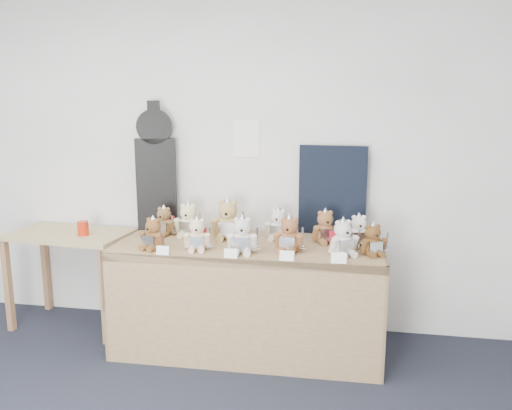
% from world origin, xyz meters
% --- Properties ---
extents(room_shell, '(6.00, 6.00, 6.00)m').
position_xyz_m(room_shell, '(0.79, 2.49, 1.57)').
color(room_shell, white).
rests_on(room_shell, floor).
extents(display_table, '(1.99, 0.85, 0.82)m').
position_xyz_m(display_table, '(0.89, 1.97, 0.65)').
color(display_table, olive).
rests_on(display_table, floor).
extents(side_table, '(1.02, 0.63, 0.81)m').
position_xyz_m(side_table, '(-0.64, 2.17, 0.68)').
color(side_table, tan).
rests_on(side_table, floor).
extents(guitar_case, '(0.33, 0.17, 1.05)m').
position_xyz_m(guitar_case, '(0.06, 2.38, 1.34)').
color(guitar_case, black).
rests_on(guitar_case, display_table).
extents(navy_board, '(0.53, 0.07, 0.71)m').
position_xyz_m(navy_board, '(1.49, 2.43, 1.18)').
color(navy_board, black).
rests_on(navy_board, display_table).
extents(red_cup, '(0.09, 0.09, 0.12)m').
position_xyz_m(red_cup, '(-0.47, 2.10, 0.87)').
color(red_cup, red).
rests_on(red_cup, side_table).
extents(teddy_front_far_left, '(0.21, 0.20, 0.26)m').
position_xyz_m(teddy_front_far_left, '(0.24, 1.79, 0.93)').
color(teddy_front_far_left, brown).
rests_on(teddy_front_far_left, display_table).
extents(teddy_front_left, '(0.22, 0.19, 0.26)m').
position_xyz_m(teddy_front_left, '(0.56, 1.82, 0.93)').
color(teddy_front_left, beige).
rests_on(teddy_front_left, display_table).
extents(teddy_front_centre, '(0.24, 0.20, 0.29)m').
position_xyz_m(teddy_front_centre, '(0.89, 1.81, 0.94)').
color(teddy_front_centre, silver).
rests_on(teddy_front_centre, display_table).
extents(teddy_front_right, '(0.23, 0.20, 0.28)m').
position_xyz_m(teddy_front_right, '(1.21, 1.90, 0.94)').
color(teddy_front_right, brown).
rests_on(teddy_front_right, display_table).
extents(teddy_front_far_right, '(0.23, 0.23, 0.28)m').
position_xyz_m(teddy_front_far_right, '(1.58, 1.88, 0.93)').
color(teddy_front_far_right, silver).
rests_on(teddy_front_far_right, display_table).
extents(teddy_front_end, '(0.21, 0.19, 0.25)m').
position_xyz_m(teddy_front_end, '(1.79, 1.91, 0.92)').
color(teddy_front_end, brown).
rests_on(teddy_front_end, display_table).
extents(teddy_back_left, '(0.24, 0.19, 0.30)m').
position_xyz_m(teddy_back_left, '(0.38, 2.20, 0.94)').
color(teddy_back_left, beige).
rests_on(teddy_back_left, display_table).
extents(teddy_back_centre_left, '(0.28, 0.23, 0.35)m').
position_xyz_m(teddy_back_centre_left, '(0.71, 2.17, 0.96)').
color(teddy_back_centre_left, tan).
rests_on(teddy_back_centre_left, display_table).
extents(teddy_back_centre_right, '(0.22, 0.19, 0.27)m').
position_xyz_m(teddy_back_centre_right, '(1.09, 2.23, 0.93)').
color(teddy_back_centre_right, silver).
rests_on(teddy_back_centre_right, display_table).
extents(teddy_back_right, '(0.23, 0.22, 0.28)m').
position_xyz_m(teddy_back_right, '(1.45, 2.18, 0.93)').
color(teddy_back_right, '#8D5E38').
rests_on(teddy_back_right, display_table).
extents(teddy_back_end, '(0.22, 0.19, 0.26)m').
position_xyz_m(teddy_back_end, '(1.70, 2.15, 0.92)').
color(teddy_back_end, white).
rests_on(teddy_back_end, display_table).
extents(teddy_back_far_left, '(0.21, 0.19, 0.26)m').
position_xyz_m(teddy_back_far_left, '(0.18, 2.20, 0.92)').
color(teddy_back_far_left, olive).
rests_on(teddy_back_far_left, display_table).
extents(entry_card_a, '(0.09, 0.02, 0.06)m').
position_xyz_m(entry_card_a, '(0.37, 1.65, 0.86)').
color(entry_card_a, white).
rests_on(entry_card_a, display_table).
extents(entry_card_b, '(0.09, 0.02, 0.06)m').
position_xyz_m(entry_card_b, '(0.84, 1.66, 0.86)').
color(entry_card_b, white).
rests_on(entry_card_b, display_table).
extents(entry_card_c, '(0.10, 0.02, 0.07)m').
position_xyz_m(entry_card_c, '(1.22, 1.66, 0.86)').
color(entry_card_c, white).
rests_on(entry_card_c, display_table).
extents(entry_card_d, '(0.10, 0.02, 0.07)m').
position_xyz_m(entry_card_d, '(1.56, 1.67, 0.86)').
color(entry_card_d, white).
rests_on(entry_card_d, display_table).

